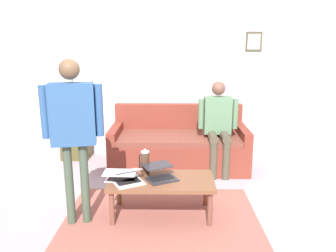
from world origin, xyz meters
TOP-DOWN VIEW (x-y plane):
  - ground_plane at (0.00, 0.00)m, footprint 7.68×7.68m
  - area_rug at (0.10, 0.01)m, footprint 2.01×1.48m
  - back_wall at (-0.00, -2.20)m, footprint 7.04×0.11m
  - couch at (-0.11, -1.57)m, footprint 1.95×0.92m
  - coffee_table at (0.10, -0.09)m, footprint 1.09×0.56m
  - laptop_left at (0.11, -0.11)m, footprint 0.42×0.44m
  - laptop_center at (0.43, -0.00)m, footprint 0.38×0.38m
  - laptop_right at (0.51, -0.05)m, footprint 0.34×0.32m
  - french_press at (0.28, -0.25)m, footprint 0.11×0.09m
  - side_shelf at (1.52, -1.90)m, footprint 0.42×0.32m
  - flower_vase at (1.52, -1.90)m, footprint 0.09×0.08m
  - person_standing at (0.93, 0.08)m, footprint 0.58×0.26m
  - person_seated at (-0.65, -1.35)m, footprint 0.55×0.51m

SIDE VIEW (x-z plane):
  - ground_plane at x=0.00m, z-range 0.00..0.00m
  - area_rug at x=0.10m, z-range 0.00..0.01m
  - couch at x=-0.11m, z-range -0.14..0.74m
  - coffee_table at x=0.10m, z-range 0.16..0.56m
  - laptop_center at x=0.43m, z-range 0.38..0.51m
  - laptop_right at x=0.51m, z-range 0.39..0.50m
  - laptop_left at x=0.11m, z-range 0.39..0.51m
  - side_shelf at x=1.52m, z-range 0.00..0.91m
  - french_press at x=0.28m, z-range 0.39..0.67m
  - person_seated at x=-0.65m, z-range 0.09..1.37m
  - person_standing at x=0.93m, z-range 0.23..1.88m
  - flower_vase at x=1.52m, z-range 0.86..1.35m
  - back_wall at x=0.00m, z-range 0.00..2.70m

